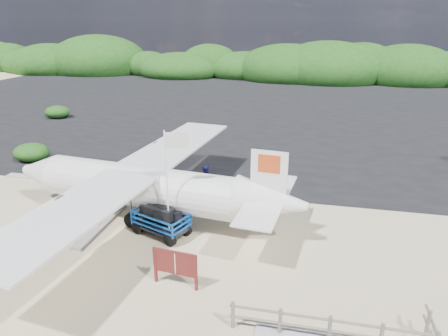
% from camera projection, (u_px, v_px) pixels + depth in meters
% --- Properties ---
extents(ground, '(160.00, 160.00, 0.00)m').
position_uv_depth(ground, '(189.00, 239.00, 18.12)').
color(ground, beige).
extents(asphalt_apron, '(90.00, 50.00, 0.04)m').
position_uv_depth(asphalt_apron, '(266.00, 107.00, 45.57)').
color(asphalt_apron, '#B2B2B2').
rests_on(asphalt_apron, ground).
extents(lagoon, '(9.00, 7.00, 0.40)m').
position_uv_depth(lagoon, '(36.00, 206.00, 21.29)').
color(lagoon, '#B2B2B2').
rests_on(lagoon, ground).
extents(vegetation_band, '(124.00, 8.00, 4.40)m').
position_uv_depth(vegetation_band, '(283.00, 77.00, 68.45)').
color(vegetation_band, '#B2B2B2').
rests_on(vegetation_band, ground).
extents(baggage_cart, '(3.14, 2.47, 1.38)m').
position_uv_depth(baggage_cart, '(162.00, 234.00, 18.53)').
color(baggage_cart, '#0B45A5').
rests_on(baggage_cart, ground).
extents(flagpole, '(1.08, 0.58, 5.14)m').
position_uv_depth(flagpole, '(170.00, 240.00, 18.05)').
color(flagpole, white).
rests_on(flagpole, ground).
extents(signboard, '(1.87, 0.37, 1.53)m').
position_uv_depth(signboard, '(176.00, 285.00, 14.97)').
color(signboard, maroon).
rests_on(signboard, ground).
extents(crew_a, '(0.58, 0.38, 1.58)m').
position_uv_depth(crew_a, '(185.00, 207.00, 19.44)').
color(crew_a, '#15144C').
rests_on(crew_a, ground).
extents(crew_b, '(1.03, 0.91, 1.77)m').
position_uv_depth(crew_b, '(205.00, 180.00, 22.42)').
color(crew_b, '#15144C').
rests_on(crew_b, ground).
extents(aircraft_large, '(20.05, 20.05, 5.42)m').
position_uv_depth(aircraft_large, '(363.00, 121.00, 39.03)').
color(aircraft_large, '#B2B2B2').
rests_on(aircraft_large, ground).
extents(aircraft_small, '(10.66, 10.66, 2.78)m').
position_uv_depth(aircraft_small, '(209.00, 93.00, 54.11)').
color(aircraft_small, '#B2B2B2').
rests_on(aircraft_small, ground).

